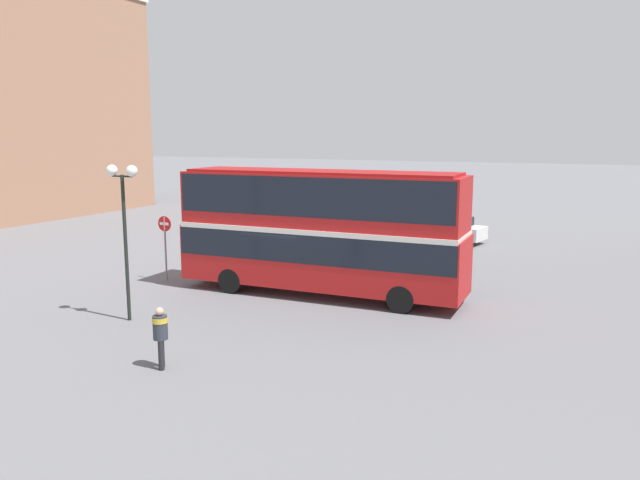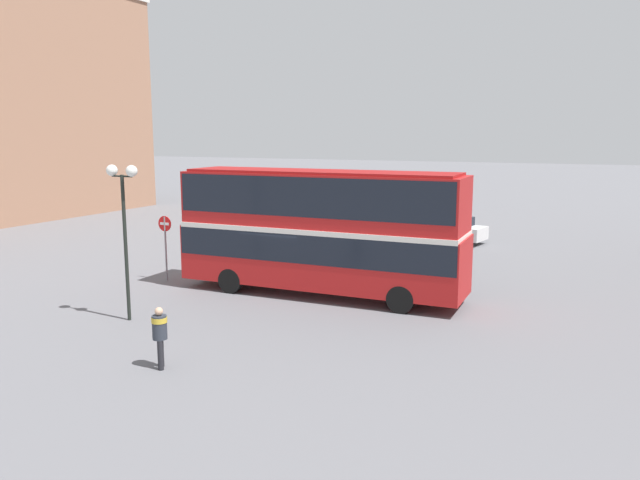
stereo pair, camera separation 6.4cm
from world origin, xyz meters
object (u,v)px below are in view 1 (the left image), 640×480
(parked_car_kerb_near, at_px, (337,230))
(no_entry_sign, at_px, (165,237))
(pedestrian_foreground, at_px, (160,331))
(street_lamp_twin_globe, at_px, (123,201))
(parked_car_kerb_far, at_px, (449,229))
(double_decker_bus, at_px, (320,225))

(parked_car_kerb_near, xyz_separation_m, no_entry_sign, (-3.03, -11.52, 1.10))
(pedestrian_foreground, xyz_separation_m, no_entry_sign, (-6.45, 8.29, 0.86))
(street_lamp_twin_globe, bearing_deg, parked_car_kerb_near, 88.43)
(pedestrian_foreground, bearing_deg, parked_car_kerb_far, -131.86)
(double_decker_bus, xyz_separation_m, parked_car_kerb_far, (1.73, 14.21, -2.02))
(parked_car_kerb_near, relative_size, no_entry_sign, 1.70)
(parked_car_kerb_near, relative_size, parked_car_kerb_far, 1.09)
(double_decker_bus, relative_size, no_entry_sign, 4.03)
(pedestrian_foreground, bearing_deg, double_decker_bus, -130.00)
(pedestrian_foreground, distance_m, parked_car_kerb_far, 23.21)
(parked_car_kerb_far, bearing_deg, double_decker_bus, 93.58)
(parked_car_kerb_near, height_order, street_lamp_twin_globe, street_lamp_twin_globe)
(parked_car_kerb_far, bearing_deg, parked_car_kerb_near, 40.13)
(parked_car_kerb_far, relative_size, no_entry_sign, 1.56)
(street_lamp_twin_globe, xyz_separation_m, no_entry_sign, (-2.57, 5.20, -2.17))
(no_entry_sign, bearing_deg, parked_car_kerb_far, 59.30)
(parked_car_kerb_near, bearing_deg, street_lamp_twin_globe, 97.41)
(double_decker_bus, bearing_deg, parked_car_kerb_near, 108.96)
(parked_car_kerb_near, distance_m, street_lamp_twin_globe, 17.05)
(pedestrian_foreground, bearing_deg, no_entry_sign, -88.21)
(parked_car_kerb_far, relative_size, street_lamp_twin_globe, 0.83)
(street_lamp_twin_globe, bearing_deg, double_decker_bus, 52.22)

